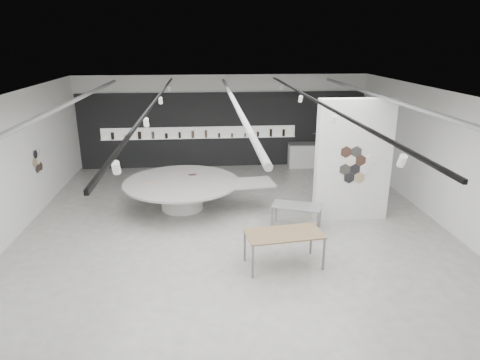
{
  "coord_description": "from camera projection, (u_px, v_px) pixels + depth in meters",
  "views": [
    {
      "loc": [
        -0.8,
        -10.65,
        5.17
      ],
      "look_at": [
        0.21,
        1.2,
        1.23
      ],
      "focal_mm": 32.0,
      "sensor_mm": 36.0,
      "label": 1
    }
  ],
  "objects": [
    {
      "name": "sample_table_stone",
      "position": [
        297.0,
        207.0,
        12.08
      ],
      "size": [
        1.52,
        1.13,
        0.7
      ],
      "rotation": [
        0.0,
        0.0,
        -0.37
      ],
      "color": "gray",
      "rests_on": "ground"
    },
    {
      "name": "display_island",
      "position": [
        184.0,
        191.0,
        13.51
      ],
      "size": [
        4.93,
        4.02,
        0.93
      ],
      "rotation": [
        0.0,
        0.0,
        0.12
      ],
      "color": "white",
      "rests_on": "ground"
    },
    {
      "name": "kitchen_counter",
      "position": [
        309.0,
        155.0,
        18.05
      ],
      "size": [
        1.8,
        0.77,
        1.39
      ],
      "rotation": [
        0.0,
        0.0,
        -0.05
      ],
      "color": "white",
      "rests_on": "ground"
    },
    {
      "name": "back_wall_display",
      "position": [
        221.0,
        130.0,
        17.83
      ],
      "size": [
        11.8,
        0.27,
        3.1
      ],
      "color": "black",
      "rests_on": "ground"
    },
    {
      "name": "sample_table_wood",
      "position": [
        284.0,
        236.0,
        10.03
      ],
      "size": [
        1.9,
        1.12,
        0.84
      ],
      "rotation": [
        0.0,
        0.0,
        0.13
      ],
      "color": "olive",
      "rests_on": "ground"
    },
    {
      "name": "partition_column",
      "position": [
        353.0,
        161.0,
        12.42
      ],
      "size": [
        2.2,
        0.38,
        3.6
      ],
      "color": "white",
      "rests_on": "ground"
    },
    {
      "name": "room",
      "position": [
        232.0,
        164.0,
        11.1
      ],
      "size": [
        12.02,
        14.02,
        3.82
      ],
      "color": "#A8A79F",
      "rests_on": "ground"
    }
  ]
}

